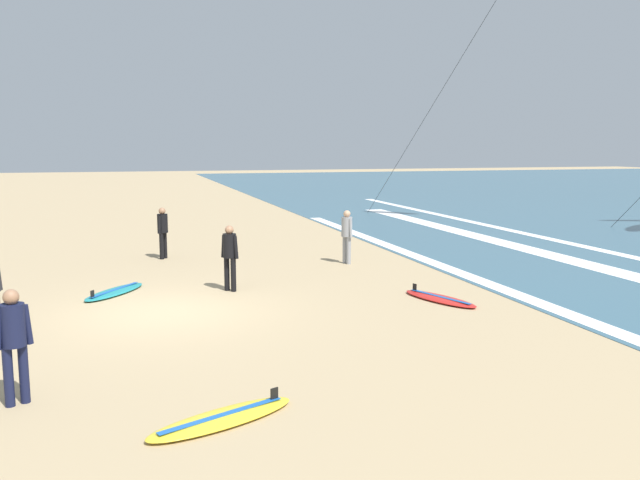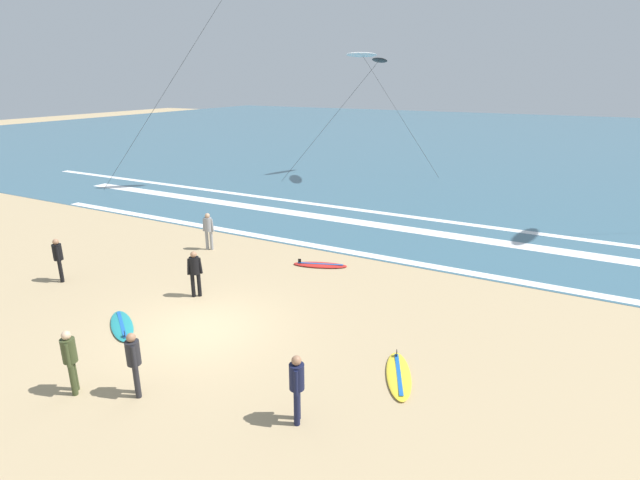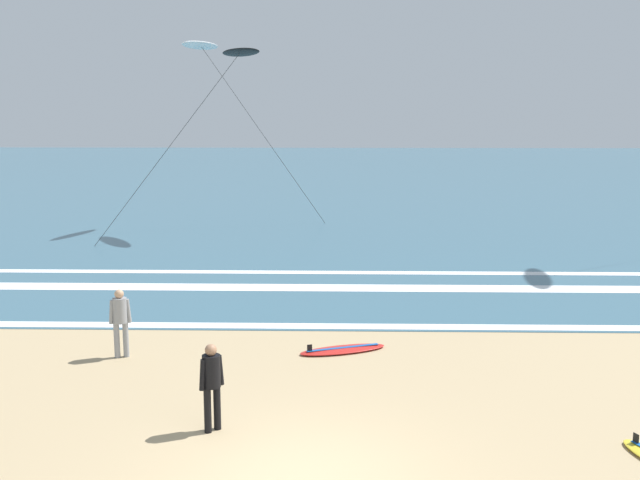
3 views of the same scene
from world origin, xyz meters
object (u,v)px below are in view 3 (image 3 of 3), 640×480
Objects in this scene: surfer_mid_group at (212,379)px; surfboard_near_water at (343,349)px; kite_black_low_near at (240,53)px; kite_white_mid_center at (201,46)px; surfer_left_near at (120,317)px.

surfer_mid_group reaches higher than surfboard_near_water.
kite_black_low_near is (-2.07, 20.87, 7.06)m from surfer_mid_group.
kite_white_mid_center reaches higher than surfer_mid_group.
surfer_left_near is at bearing -174.21° from surfboard_near_water.
kite_black_low_near is 0.95× the size of kite_white_mid_center.
kite_white_mid_center is (-2.02, 1.87, 0.44)m from kite_black_low_near.
kite_white_mid_center reaches higher than surfer_left_near.
surfer_mid_group is 24.29m from kite_white_mid_center.
surfer_mid_group is 0.73× the size of surfboard_near_water.
surfboard_near_water is 21.16m from kite_white_mid_center.
surfer_left_near reaches higher than surfboard_near_water.
surfer_mid_group is 5.08m from surfboard_near_water.
surfboard_near_water is at bearing 62.11° from surfer_mid_group.
kite_black_low_near is at bearing 87.73° from surfer_left_near.
surfboard_near_water is 18.80m from kite_black_low_near.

